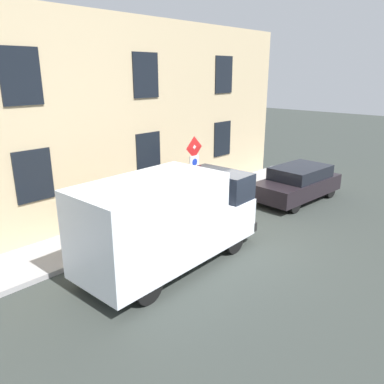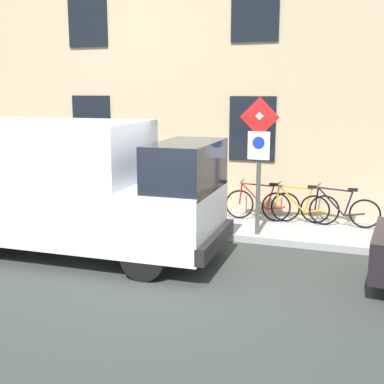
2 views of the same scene
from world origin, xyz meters
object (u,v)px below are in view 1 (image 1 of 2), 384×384
parked_hatchback (298,182)px  bicycle_black (197,187)px  delivery_van (168,219)px  sign_post_stacked (194,165)px  pedestrian (98,209)px  bicycle_orange (183,192)px  bicycle_red (167,197)px

parked_hatchback → bicycle_black: parked_hatchback is taller
delivery_van → bicycle_black: size_ratio=3.14×
sign_post_stacked → pedestrian: sign_post_stacked is taller
delivery_van → parked_hatchback: 7.38m
sign_post_stacked → parked_hatchback: size_ratio=0.65×
sign_post_stacked → bicycle_orange: (1.22, -0.70, -1.42)m
bicycle_red → bicycle_black: bearing=176.3°
bicycle_orange → bicycle_red: 0.85m
delivery_van → pedestrian: delivery_van is taller
pedestrian → bicycle_black: bearing=163.0°
bicycle_red → delivery_van: bearing=43.4°
bicycle_orange → pedestrian: bearing=4.1°
delivery_van → pedestrian: (2.60, 0.42, -0.26)m
bicycle_orange → pedestrian: (-0.54, 4.19, 0.56)m
sign_post_stacked → pedestrian: size_ratio=1.55×
bicycle_black → pedestrian: bearing=10.1°
bicycle_orange → delivery_van: bearing=36.5°
parked_hatchback → pedestrian: size_ratio=2.39×
bicycle_orange → bicycle_red: size_ratio=1.00×
sign_post_stacked → bicycle_black: size_ratio=1.55×
sign_post_stacked → bicycle_black: bearing=-51.6°
delivery_van → bicycle_black: (3.14, -4.62, -0.82)m
sign_post_stacked → bicycle_orange: bearing=-29.6°
bicycle_black → pedestrian: 5.10m
bicycle_orange → bicycle_red: (-0.00, 0.85, 0.00)m
bicycle_red → pedestrian: 3.43m
parked_hatchback → pedestrian: bearing=-13.3°
sign_post_stacked → bicycle_red: 1.88m
sign_post_stacked → bicycle_orange: sign_post_stacked is taller
delivery_van → bicycle_black: bearing=32.3°
delivery_van → pedestrian: 2.65m
delivery_van → parked_hatchback: delivery_van is taller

